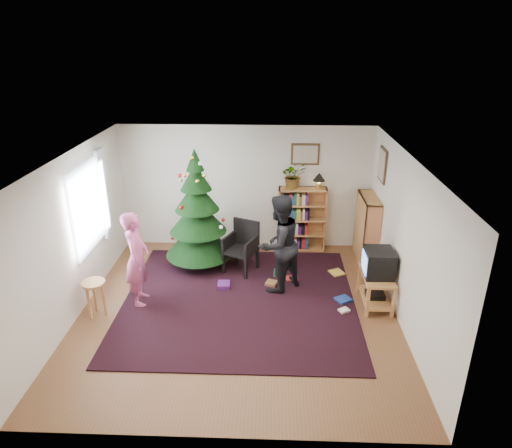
{
  "coord_description": "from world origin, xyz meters",
  "views": [
    {
      "loc": [
        0.52,
        -6.19,
        4.12
      ],
      "look_at": [
        0.25,
        0.98,
        1.1
      ],
      "focal_mm": 32.0,
      "sensor_mm": 36.0,
      "label": 1
    }
  ],
  "objects_px": {
    "stool": "(94,290)",
    "picture_right": "(383,165)",
    "crt_tv": "(378,263)",
    "table_lamp": "(319,178)",
    "person_by_chair": "(279,244)",
    "armchair": "(241,244)",
    "person_standing": "(137,259)",
    "bookshelf_right": "(367,229)",
    "christmas_tree": "(198,219)",
    "potted_plant": "(293,175)",
    "tv_stand": "(376,287)",
    "bookshelf_back": "(302,218)",
    "picture_back": "(305,154)"
  },
  "relations": [
    {
      "from": "bookshelf_back",
      "to": "person_standing",
      "type": "bearing_deg",
      "value": -142.14
    },
    {
      "from": "stool",
      "to": "christmas_tree",
      "type": "bearing_deg",
      "value": 52.11
    },
    {
      "from": "christmas_tree",
      "to": "bookshelf_right",
      "type": "height_order",
      "value": "christmas_tree"
    },
    {
      "from": "armchair",
      "to": "person_standing",
      "type": "xyz_separation_m",
      "value": [
        -1.58,
        -1.2,
        0.28
      ]
    },
    {
      "from": "person_standing",
      "to": "person_by_chair",
      "type": "distance_m",
      "value": 2.32
    },
    {
      "from": "christmas_tree",
      "to": "potted_plant",
      "type": "distance_m",
      "value": 2.04
    },
    {
      "from": "stool",
      "to": "person_standing",
      "type": "xyz_separation_m",
      "value": [
        0.58,
        0.42,
        0.33
      ]
    },
    {
      "from": "stool",
      "to": "table_lamp",
      "type": "bearing_deg",
      "value": 35.11
    },
    {
      "from": "table_lamp",
      "to": "tv_stand",
      "type": "bearing_deg",
      "value": -69.01
    },
    {
      "from": "armchair",
      "to": "stool",
      "type": "height_order",
      "value": "armchair"
    },
    {
      "from": "crt_tv",
      "to": "person_by_chair",
      "type": "distance_m",
      "value": 1.63
    },
    {
      "from": "person_by_chair",
      "to": "table_lamp",
      "type": "relative_size",
      "value": 5.35
    },
    {
      "from": "picture_right",
      "to": "armchair",
      "type": "bearing_deg",
      "value": -172.21
    },
    {
      "from": "tv_stand",
      "to": "person_standing",
      "type": "bearing_deg",
      "value": -179.0
    },
    {
      "from": "picture_right",
      "to": "table_lamp",
      "type": "height_order",
      "value": "picture_right"
    },
    {
      "from": "picture_right",
      "to": "crt_tv",
      "type": "xyz_separation_m",
      "value": [
        -0.26,
        -1.48,
        -1.19
      ]
    },
    {
      "from": "bookshelf_right",
      "to": "table_lamp",
      "type": "distance_m",
      "value": 1.34
    },
    {
      "from": "christmas_tree",
      "to": "potted_plant",
      "type": "height_order",
      "value": "christmas_tree"
    },
    {
      "from": "armchair",
      "to": "person_by_chair",
      "type": "height_order",
      "value": "person_by_chair"
    },
    {
      "from": "bookshelf_right",
      "to": "armchair",
      "type": "relative_size",
      "value": 1.36
    },
    {
      "from": "picture_back",
      "to": "potted_plant",
      "type": "distance_m",
      "value": 0.47
    },
    {
      "from": "bookshelf_back",
      "to": "stool",
      "type": "xyz_separation_m",
      "value": [
        -3.33,
        -2.55,
        -0.2
      ]
    },
    {
      "from": "picture_back",
      "to": "person_standing",
      "type": "xyz_separation_m",
      "value": [
        -2.77,
        -2.27,
        -1.16
      ]
    },
    {
      "from": "picture_right",
      "to": "bookshelf_right",
      "type": "height_order",
      "value": "picture_right"
    },
    {
      "from": "picture_right",
      "to": "person_standing",
      "type": "height_order",
      "value": "picture_right"
    },
    {
      "from": "bookshelf_back",
      "to": "bookshelf_right",
      "type": "relative_size",
      "value": 1.0
    },
    {
      "from": "picture_right",
      "to": "table_lamp",
      "type": "bearing_deg",
      "value": 150.63
    },
    {
      "from": "tv_stand",
      "to": "armchair",
      "type": "xyz_separation_m",
      "value": [
        -2.26,
        1.13,
        0.2
      ]
    },
    {
      "from": "table_lamp",
      "to": "crt_tv",
      "type": "bearing_deg",
      "value": -69.07
    },
    {
      "from": "picture_right",
      "to": "crt_tv",
      "type": "relative_size",
      "value": 1.23
    },
    {
      "from": "crt_tv",
      "to": "person_by_chair",
      "type": "xyz_separation_m",
      "value": [
        -1.57,
        0.43,
        0.1
      ]
    },
    {
      "from": "armchair",
      "to": "stool",
      "type": "distance_m",
      "value": 2.69
    },
    {
      "from": "stool",
      "to": "potted_plant",
      "type": "distance_m",
      "value": 4.18
    },
    {
      "from": "potted_plant",
      "to": "bookshelf_back",
      "type": "bearing_deg",
      "value": 0.0
    },
    {
      "from": "picture_right",
      "to": "bookshelf_back",
      "type": "height_order",
      "value": "picture_right"
    },
    {
      "from": "stool",
      "to": "person_by_chair",
      "type": "height_order",
      "value": "person_by_chair"
    },
    {
      "from": "tv_stand",
      "to": "person_standing",
      "type": "distance_m",
      "value": 3.87
    },
    {
      "from": "stool",
      "to": "person_by_chair",
      "type": "relative_size",
      "value": 0.35
    },
    {
      "from": "armchair",
      "to": "tv_stand",
      "type": "bearing_deg",
      "value": -1.76
    },
    {
      "from": "picture_back",
      "to": "potted_plant",
      "type": "relative_size",
      "value": 1.05
    },
    {
      "from": "picture_right",
      "to": "person_by_chair",
      "type": "height_order",
      "value": "picture_right"
    },
    {
      "from": "bookshelf_back",
      "to": "armchair",
      "type": "distance_m",
      "value": 1.51
    },
    {
      "from": "tv_stand",
      "to": "crt_tv",
      "type": "height_order",
      "value": "crt_tv"
    },
    {
      "from": "tv_stand",
      "to": "stool",
      "type": "distance_m",
      "value": 4.45
    },
    {
      "from": "stool",
      "to": "picture_right",
      "type": "bearing_deg",
      "value": 22.75
    },
    {
      "from": "picture_back",
      "to": "tv_stand",
      "type": "bearing_deg",
      "value": -64.09
    },
    {
      "from": "picture_back",
      "to": "christmas_tree",
      "type": "bearing_deg",
      "value": -154.74
    },
    {
      "from": "bookshelf_back",
      "to": "armchair",
      "type": "height_order",
      "value": "bookshelf_back"
    },
    {
      "from": "crt_tv",
      "to": "table_lamp",
      "type": "xyz_separation_m",
      "value": [
        -0.79,
        2.07,
        0.75
      ]
    },
    {
      "from": "person_standing",
      "to": "person_by_chair",
      "type": "bearing_deg",
      "value": -85.11
    }
  ]
}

